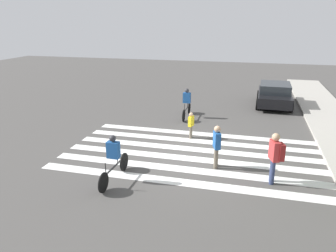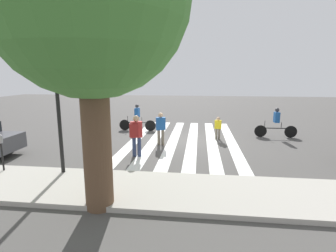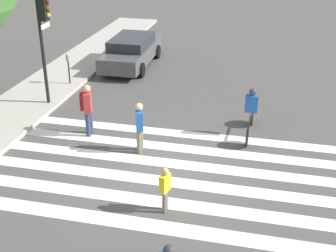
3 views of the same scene
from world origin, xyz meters
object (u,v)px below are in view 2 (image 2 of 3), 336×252
(parking_meter, at_px, (1,145))
(pedestrian_adult_yellow_jacket, at_px, (136,133))
(cyclist_far_lane, at_px, (137,117))
(cyclist_near_curb, at_px, (276,122))
(pedestrian_child_with_backpack, at_px, (218,127))
(pedestrian_adult_blue_shirt, at_px, (161,127))
(traffic_light, at_px, (59,86))

(parking_meter, height_order, pedestrian_adult_yellow_jacket, pedestrian_adult_yellow_jacket)
(cyclist_far_lane, bearing_deg, cyclist_near_curb, 175.28)
(parking_meter, distance_m, pedestrian_child_with_backpack, 9.52)
(pedestrian_adult_blue_shirt, xyz_separation_m, cyclist_far_lane, (1.89, -3.12, -0.02))
(cyclist_far_lane, bearing_deg, traffic_light, 85.51)
(traffic_light, relative_size, parking_meter, 3.05)
(cyclist_near_curb, bearing_deg, pedestrian_adult_blue_shirt, 20.54)
(traffic_light, distance_m, pedestrian_adult_blue_shirt, 5.35)
(parking_meter, bearing_deg, pedestrian_adult_blue_shirt, -137.06)
(parking_meter, xyz_separation_m, pedestrian_adult_yellow_jacket, (-3.99, -2.45, -0.02))
(pedestrian_adult_blue_shirt, xyz_separation_m, pedestrian_adult_yellow_jacket, (0.73, 1.95, 0.12))
(pedestrian_child_with_backpack, xyz_separation_m, pedestrian_adult_yellow_jacket, (3.52, 3.40, 0.33))
(pedestrian_adult_blue_shirt, bearing_deg, traffic_light, 38.36)
(parking_meter, distance_m, cyclist_far_lane, 8.03)
(traffic_light, xyz_separation_m, pedestrian_adult_yellow_jacket, (-1.91, -2.23, -1.95))
(pedestrian_adult_blue_shirt, relative_size, cyclist_near_curb, 0.71)
(pedestrian_adult_blue_shirt, bearing_deg, cyclist_near_curb, -178.20)
(traffic_light, xyz_separation_m, pedestrian_adult_blue_shirt, (-2.63, -4.18, -2.07))
(parking_meter, relative_size, pedestrian_child_with_backpack, 1.16)
(pedestrian_adult_yellow_jacket, bearing_deg, parking_meter, -165.96)
(traffic_light, height_order, pedestrian_adult_yellow_jacket, traffic_light)
(parking_meter, bearing_deg, pedestrian_child_with_backpack, -142.08)
(traffic_light, height_order, cyclist_far_lane, traffic_light)
(traffic_light, bearing_deg, pedestrian_child_with_backpack, -133.91)
(pedestrian_adult_blue_shirt, height_order, pedestrian_child_with_backpack, pedestrian_adult_blue_shirt)
(pedestrian_adult_blue_shirt, distance_m, cyclist_near_curb, 6.34)
(pedestrian_child_with_backpack, bearing_deg, pedestrian_adult_blue_shirt, 42.87)
(pedestrian_adult_yellow_jacket, relative_size, cyclist_near_curb, 0.77)
(parking_meter, xyz_separation_m, cyclist_far_lane, (-2.83, -7.51, -0.16))
(traffic_light, xyz_separation_m, cyclist_near_curb, (-8.55, -6.47, -2.09))
(pedestrian_adult_yellow_jacket, xyz_separation_m, cyclist_far_lane, (1.16, -5.07, -0.14))
(parking_meter, distance_m, cyclist_near_curb, 12.56)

